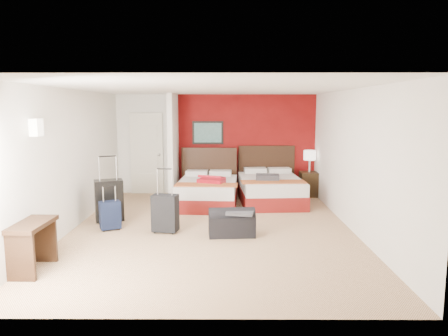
{
  "coord_description": "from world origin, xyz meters",
  "views": [
    {
      "loc": [
        0.27,
        -7.31,
        2.17
      ],
      "look_at": [
        0.22,
        0.8,
        1.0
      ],
      "focal_mm": 33.57,
      "sensor_mm": 36.0,
      "label": 1
    }
  ],
  "objects_px": {
    "bed_right": "(270,190)",
    "nightstand": "(309,184)",
    "red_suitcase_open": "(212,179)",
    "suitcase_charcoal": "(165,215)",
    "bed_left": "(207,193)",
    "duffel_bag": "(232,224)",
    "desk": "(33,247)",
    "suitcase_black": "(109,202)",
    "table_lamp": "(310,161)",
    "suitcase_navy": "(110,217)"
  },
  "relations": [
    {
      "from": "red_suitcase_open",
      "to": "bed_right",
      "type": "bearing_deg",
      "value": 33.85
    },
    {
      "from": "suitcase_black",
      "to": "bed_right",
      "type": "bearing_deg",
      "value": 7.1
    },
    {
      "from": "bed_left",
      "to": "nightstand",
      "type": "bearing_deg",
      "value": 24.39
    },
    {
      "from": "bed_left",
      "to": "bed_right",
      "type": "xyz_separation_m",
      "value": [
        1.44,
        0.24,
        0.01
      ]
    },
    {
      "from": "nightstand",
      "to": "red_suitcase_open",
      "type": "bearing_deg",
      "value": -156.7
    },
    {
      "from": "table_lamp",
      "to": "suitcase_black",
      "type": "xyz_separation_m",
      "value": [
        -4.28,
        -2.36,
        -0.48
      ]
    },
    {
      "from": "desk",
      "to": "bed_right",
      "type": "bearing_deg",
      "value": 50.06
    },
    {
      "from": "nightstand",
      "to": "desk",
      "type": "relative_size",
      "value": 0.75
    },
    {
      "from": "suitcase_navy",
      "to": "duffel_bag",
      "type": "xyz_separation_m",
      "value": [
        2.17,
        -0.32,
        -0.05
      ]
    },
    {
      "from": "bed_left",
      "to": "desk",
      "type": "relative_size",
      "value": 2.29
    },
    {
      "from": "suitcase_black",
      "to": "duffel_bag",
      "type": "bearing_deg",
      "value": -40.14
    },
    {
      "from": "suitcase_black",
      "to": "duffel_bag",
      "type": "height_order",
      "value": "suitcase_black"
    },
    {
      "from": "bed_left",
      "to": "table_lamp",
      "type": "height_order",
      "value": "table_lamp"
    },
    {
      "from": "bed_left",
      "to": "bed_right",
      "type": "distance_m",
      "value": 1.46
    },
    {
      "from": "red_suitcase_open",
      "to": "suitcase_charcoal",
      "type": "height_order",
      "value": "red_suitcase_open"
    },
    {
      "from": "nightstand",
      "to": "duffel_bag",
      "type": "relative_size",
      "value": 0.77
    },
    {
      "from": "nightstand",
      "to": "suitcase_charcoal",
      "type": "relative_size",
      "value": 0.94
    },
    {
      "from": "red_suitcase_open",
      "to": "nightstand",
      "type": "xyz_separation_m",
      "value": [
        2.36,
        1.06,
        -0.3
      ]
    },
    {
      "from": "bed_left",
      "to": "duffel_bag",
      "type": "height_order",
      "value": "bed_left"
    },
    {
      "from": "suitcase_navy",
      "to": "duffel_bag",
      "type": "height_order",
      "value": "suitcase_navy"
    },
    {
      "from": "suitcase_black",
      "to": "suitcase_charcoal",
      "type": "distance_m",
      "value": 1.36
    },
    {
      "from": "suitcase_charcoal",
      "to": "bed_right",
      "type": "bearing_deg",
      "value": 59.31
    },
    {
      "from": "suitcase_black",
      "to": "suitcase_navy",
      "type": "height_order",
      "value": "suitcase_black"
    },
    {
      "from": "nightstand",
      "to": "desk",
      "type": "distance_m",
      "value": 6.68
    },
    {
      "from": "table_lamp",
      "to": "suitcase_navy",
      "type": "height_order",
      "value": "table_lamp"
    },
    {
      "from": "red_suitcase_open",
      "to": "bed_left",
      "type": "bearing_deg",
      "value": 154.55
    },
    {
      "from": "bed_right",
      "to": "nightstand",
      "type": "distance_m",
      "value": 1.25
    },
    {
      "from": "nightstand",
      "to": "desk",
      "type": "xyz_separation_m",
      "value": [
        -4.62,
        -4.82,
        0.03
      ]
    },
    {
      "from": "suitcase_black",
      "to": "suitcase_charcoal",
      "type": "bearing_deg",
      "value": -50.28
    },
    {
      "from": "nightstand",
      "to": "suitcase_navy",
      "type": "distance_m",
      "value": 5.04
    },
    {
      "from": "suitcase_charcoal",
      "to": "suitcase_navy",
      "type": "relative_size",
      "value": 1.31
    },
    {
      "from": "nightstand",
      "to": "desk",
      "type": "height_order",
      "value": "desk"
    },
    {
      "from": "suitcase_black",
      "to": "table_lamp",
      "type": "bearing_deg",
      "value": 9.14
    },
    {
      "from": "suitcase_charcoal",
      "to": "suitcase_navy",
      "type": "distance_m",
      "value": 1.02
    },
    {
      "from": "suitcase_charcoal",
      "to": "nightstand",
      "type": "bearing_deg",
      "value": 55.46
    },
    {
      "from": "suitcase_navy",
      "to": "desk",
      "type": "height_order",
      "value": "desk"
    },
    {
      "from": "red_suitcase_open",
      "to": "desk",
      "type": "distance_m",
      "value": 4.4
    },
    {
      "from": "bed_left",
      "to": "nightstand",
      "type": "relative_size",
      "value": 3.04
    },
    {
      "from": "suitcase_black",
      "to": "duffel_bag",
      "type": "relative_size",
      "value": 1.0
    },
    {
      "from": "table_lamp",
      "to": "suitcase_charcoal",
      "type": "xyz_separation_m",
      "value": [
        -3.11,
        -3.06,
        -0.55
      ]
    },
    {
      "from": "bed_left",
      "to": "table_lamp",
      "type": "bearing_deg",
      "value": 24.39
    },
    {
      "from": "suitcase_navy",
      "to": "nightstand",
      "type": "bearing_deg",
      "value": 9.04
    },
    {
      "from": "suitcase_navy",
      "to": "suitcase_charcoal",
      "type": "bearing_deg",
      "value": -34.34
    },
    {
      "from": "table_lamp",
      "to": "bed_right",
      "type": "bearing_deg",
      "value": -145.17
    },
    {
      "from": "suitcase_navy",
      "to": "desk",
      "type": "bearing_deg",
      "value": -131.11
    },
    {
      "from": "suitcase_navy",
      "to": "table_lamp",
      "type": "bearing_deg",
      "value": 9.04
    },
    {
      "from": "red_suitcase_open",
      "to": "desk",
      "type": "xyz_separation_m",
      "value": [
        -2.26,
        -3.76,
        -0.26
      ]
    },
    {
      "from": "red_suitcase_open",
      "to": "suitcase_black",
      "type": "relative_size",
      "value": 0.96
    },
    {
      "from": "bed_right",
      "to": "table_lamp",
      "type": "xyz_separation_m",
      "value": [
        1.03,
        0.71,
        0.58
      ]
    },
    {
      "from": "suitcase_charcoal",
      "to": "bed_left",
      "type": "bearing_deg",
      "value": 83.89
    }
  ]
}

